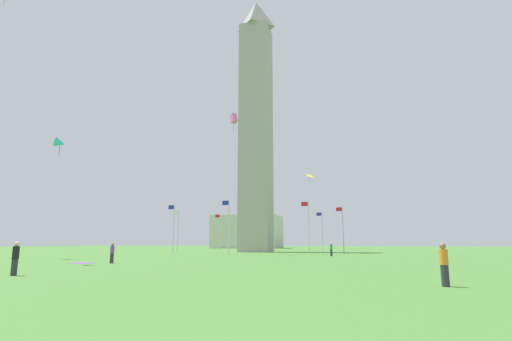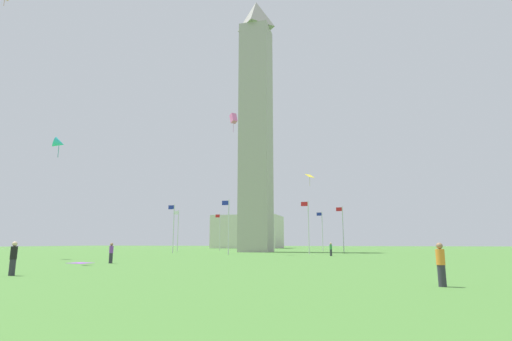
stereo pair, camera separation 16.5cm
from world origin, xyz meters
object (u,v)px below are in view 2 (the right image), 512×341
at_px(flagpole_ne, 173,226).
at_px(flagpole_nw, 220,230).
at_px(obelisk_monument, 256,119).
at_px(person_black_shirt, 13,259).
at_px(flagpole_e, 228,224).
at_px(flagpole_se, 308,225).
at_px(flagpole_n, 178,229).
at_px(person_green_shirt, 331,249).
at_px(flagpole_sw, 322,229).
at_px(distant_building, 248,232).
at_px(flagpole_s, 343,227).
at_px(flagpole_w, 274,230).
at_px(person_orange_shirt, 441,265).
at_px(picnic_blanket_near_first_person, 80,263).
at_px(person_purple_shirt, 111,253).
at_px(kite_yellow_diamond, 310,176).
at_px(kite_cyan_delta, 59,143).
at_px(kite_pink_box, 233,118).

relative_size(flagpole_ne, flagpole_nw, 1.00).
bearing_deg(obelisk_monument, person_black_shirt, 91.19).
xyz_separation_m(flagpole_e, flagpole_se, (-10.84, -4.49, 0.00)).
height_order(obelisk_monument, flagpole_n, obelisk_monument).
xyz_separation_m(flagpole_se, person_green_shirt, (-3.71, 7.52, -3.44)).
xyz_separation_m(flagpole_sw, person_green_shirt, (-3.71, 29.21, -3.44)).
relative_size(flagpole_nw, distant_building, 0.39).
bearing_deg(flagpole_s, distant_building, -57.79).
relative_size(flagpole_w, person_black_shirt, 4.58).
relative_size(person_orange_shirt, picnic_blanket_near_first_person, 0.91).
bearing_deg(person_purple_shirt, flagpole_s, 1.53).
height_order(flagpole_n, flagpole_ne, same).
height_order(person_purple_shirt, person_black_shirt, person_black_shirt).
bearing_deg(kite_yellow_diamond, person_purple_shirt, 71.13).
bearing_deg(distant_building, picnic_blanket_near_first_person, 97.26).
bearing_deg(flagpole_w, kite_yellow_diamond, 116.75).
bearing_deg(person_orange_shirt, flagpole_s, -38.16).
xyz_separation_m(person_black_shirt, kite_yellow_diamond, (-9.49, -46.53, 11.46)).
xyz_separation_m(person_purple_shirt, picnic_blanket_near_first_person, (2.64, 0.25, -0.80)).
bearing_deg(person_black_shirt, flagpole_sw, 6.97).
bearing_deg(person_orange_shirt, obelisk_monument, -22.52).
distance_m(person_orange_shirt, kite_yellow_diamond, 48.99).
xyz_separation_m(kite_cyan_delta, kite_yellow_diamond, (-15.88, -37.15, 2.68)).
bearing_deg(person_green_shirt, kite_cyan_delta, 95.32).
xyz_separation_m(obelisk_monument, person_black_shirt, (-1.08, 52.29, -23.78)).
distance_m(flagpole_sw, person_orange_shirt, 63.98).
height_order(flagpole_sw, person_purple_shirt, flagpole_sw).
xyz_separation_m(flagpole_n, flagpole_w, (-15.34, -15.34, 0.00)).
xyz_separation_m(flagpole_s, kite_pink_box, (14.75, 15.25, 15.73)).
height_order(flagpole_ne, flagpole_sw, same).
bearing_deg(flagpole_se, flagpole_nw, -45.00).
xyz_separation_m(flagpole_ne, picnic_blanket_near_first_person, (-6.92, 30.04, -4.25)).
bearing_deg(kite_pink_box, flagpole_s, -134.04).
bearing_deg(distant_building, flagpole_ne, 94.31).
bearing_deg(person_orange_shirt, kite_pink_box, -15.43).
relative_size(flagpole_ne, flagpole_s, 1.00).
bearing_deg(flagpole_w, obelisk_monument, 90.23).
bearing_deg(person_black_shirt, person_purple_shirt, 27.50).
xyz_separation_m(flagpole_nw, person_purple_shirt, (-9.56, 51.48, -3.45)).
relative_size(flagpole_se, flagpole_w, 1.00).
bearing_deg(kite_cyan_delta, person_black_shirt, 124.27).
bearing_deg(kite_pink_box, flagpole_ne, -21.09).
distance_m(flagpole_se, person_green_shirt, 9.06).
xyz_separation_m(person_black_shirt, distant_building, (16.48, -100.96, 4.06)).
bearing_deg(distant_building, kite_pink_box, 103.98).
distance_m(person_orange_shirt, picnic_blanket_near_first_person, 27.48).
relative_size(flagpole_e, flagpole_se, 1.00).
height_order(flagpole_n, person_orange_shirt, flagpole_n).
height_order(flagpole_sw, kite_yellow_diamond, kite_yellow_diamond).
bearing_deg(picnic_blanket_near_first_person, flagpole_n, -74.41).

